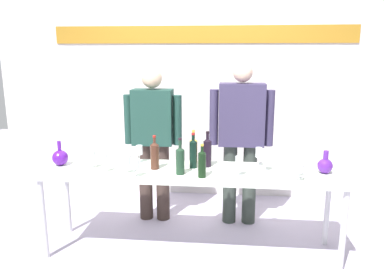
{
  "coord_description": "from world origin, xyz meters",
  "views": [
    {
      "loc": [
        0.31,
        -3.01,
        1.75
      ],
      "look_at": [
        0.0,
        0.15,
        1.05
      ],
      "focal_mm": 34.22,
      "sensor_mm": 36.0,
      "label": 1
    }
  ],
  "objects_px": {
    "presenter_left": "(153,136)",
    "wine_glass_right_1": "(266,159)",
    "decanter_blue_left": "(60,157)",
    "wine_bottle_1": "(207,151)",
    "wine_bottle_2": "(180,159)",
    "wine_glass_left_4": "(139,150)",
    "wine_glass_right_0": "(299,165)",
    "wine_glass_right_3": "(239,162)",
    "presenter_right": "(241,134)",
    "wine_glass_right_2": "(259,153)",
    "display_table": "(190,177)",
    "wine_bottle_5": "(193,149)",
    "wine_glass_right_5": "(300,157)",
    "decanter_blue_right": "(325,165)",
    "wine_glass_left_3": "(91,156)",
    "wine_glass_left_1": "(127,160)",
    "wine_bottle_0": "(155,155)",
    "wine_bottle_3": "(202,163)",
    "wine_glass_left_2": "(135,164)",
    "wine_bottle_4": "(193,152)",
    "wine_glass_left_0": "(104,159)",
    "wine_glass_right_4": "(299,168)"
  },
  "relations": [
    {
      "from": "presenter_left",
      "to": "wine_glass_right_1",
      "type": "xyz_separation_m",
      "value": [
        1.1,
        -0.58,
        -0.05
      ]
    },
    {
      "from": "decanter_blue_left",
      "to": "wine_bottle_1",
      "type": "relative_size",
      "value": 0.71
    },
    {
      "from": "wine_bottle_2",
      "to": "wine_glass_left_4",
      "type": "xyz_separation_m",
      "value": [
        -0.42,
        0.3,
        -0.01
      ]
    },
    {
      "from": "wine_glass_right_0",
      "to": "wine_glass_right_3",
      "type": "bearing_deg",
      "value": -175.82
    },
    {
      "from": "presenter_right",
      "to": "wine_glass_right_2",
      "type": "height_order",
      "value": "presenter_right"
    },
    {
      "from": "decanter_blue_left",
      "to": "wine_bottle_1",
      "type": "height_order",
      "value": "wine_bottle_1"
    },
    {
      "from": "display_table",
      "to": "presenter_right",
      "type": "height_order",
      "value": "presenter_right"
    },
    {
      "from": "decanter_blue_left",
      "to": "wine_glass_right_1",
      "type": "relative_size",
      "value": 1.54
    },
    {
      "from": "wine_bottle_5",
      "to": "wine_glass_right_5",
      "type": "bearing_deg",
      "value": -5.72
    },
    {
      "from": "wine_glass_right_5",
      "to": "wine_glass_right_2",
      "type": "bearing_deg",
      "value": 170.62
    },
    {
      "from": "decanter_blue_right",
      "to": "wine_glass_right_1",
      "type": "relative_size",
      "value": 1.35
    },
    {
      "from": "wine_bottle_1",
      "to": "wine_bottle_2",
      "type": "distance_m",
      "value": 0.32
    },
    {
      "from": "wine_glass_right_0",
      "to": "wine_glass_left_3",
      "type": "bearing_deg",
      "value": 178.38
    },
    {
      "from": "wine_glass_right_3",
      "to": "wine_glass_left_1",
      "type": "bearing_deg",
      "value": -178.73
    },
    {
      "from": "wine_bottle_5",
      "to": "wine_glass_right_1",
      "type": "xyz_separation_m",
      "value": [
        0.64,
        -0.17,
        -0.02
      ]
    },
    {
      "from": "wine_bottle_0",
      "to": "wine_glass_right_5",
      "type": "relative_size",
      "value": 1.99
    },
    {
      "from": "wine_glass_left_1",
      "to": "wine_glass_right_0",
      "type": "height_order",
      "value": "wine_glass_left_1"
    },
    {
      "from": "presenter_right",
      "to": "wine_glass_left_3",
      "type": "bearing_deg",
      "value": -153.57
    },
    {
      "from": "wine_glass_left_1",
      "to": "wine_bottle_1",
      "type": "bearing_deg",
      "value": 20.88
    },
    {
      "from": "decanter_blue_right",
      "to": "presenter_right",
      "type": "distance_m",
      "value": 0.92
    },
    {
      "from": "wine_bottle_3",
      "to": "display_table",
      "type": "bearing_deg",
      "value": 122.89
    },
    {
      "from": "presenter_left",
      "to": "presenter_right",
      "type": "xyz_separation_m",
      "value": [
        0.9,
        0.0,
        0.04
      ]
    },
    {
      "from": "presenter_left",
      "to": "wine_glass_left_2",
      "type": "bearing_deg",
      "value": -88.67
    },
    {
      "from": "decanter_blue_right",
      "to": "wine_bottle_4",
      "type": "distance_m",
      "value": 1.12
    },
    {
      "from": "wine_bottle_3",
      "to": "wine_glass_left_1",
      "type": "height_order",
      "value": "wine_bottle_3"
    },
    {
      "from": "decanter_blue_left",
      "to": "wine_glass_right_3",
      "type": "distance_m",
      "value": 1.6
    },
    {
      "from": "decanter_blue_right",
      "to": "wine_bottle_3",
      "type": "height_order",
      "value": "wine_bottle_3"
    },
    {
      "from": "wine_bottle_3",
      "to": "wine_bottle_2",
      "type": "bearing_deg",
      "value": 162.19
    },
    {
      "from": "wine_bottle_0",
      "to": "wine_glass_left_0",
      "type": "distance_m",
      "value": 0.43
    },
    {
      "from": "wine_bottle_2",
      "to": "wine_glass_left_1",
      "type": "distance_m",
      "value": 0.45
    },
    {
      "from": "wine_glass_left_1",
      "to": "wine_glass_left_4",
      "type": "relative_size",
      "value": 0.94
    },
    {
      "from": "display_table",
      "to": "wine_bottle_5",
      "type": "bearing_deg",
      "value": 88.43
    },
    {
      "from": "presenter_right",
      "to": "wine_glass_right_2",
      "type": "distance_m",
      "value": 0.47
    },
    {
      "from": "wine_bottle_3",
      "to": "wine_glass_right_5",
      "type": "xyz_separation_m",
      "value": [
        0.83,
        0.31,
        -0.02
      ]
    },
    {
      "from": "wine_glass_left_2",
      "to": "wine_glass_right_3",
      "type": "height_order",
      "value": "wine_glass_right_3"
    },
    {
      "from": "decanter_blue_left",
      "to": "wine_glass_left_2",
      "type": "distance_m",
      "value": 0.79
    },
    {
      "from": "wine_glass_right_3",
      "to": "wine_glass_left_3",
      "type": "bearing_deg",
      "value": 176.15
    },
    {
      "from": "wine_bottle_5",
      "to": "wine_glass_left_4",
      "type": "bearing_deg",
      "value": -175.2
    },
    {
      "from": "wine_glass_right_1",
      "to": "wine_glass_right_3",
      "type": "height_order",
      "value": "wine_glass_right_3"
    },
    {
      "from": "presenter_left",
      "to": "wine_glass_right_4",
      "type": "relative_size",
      "value": 10.92
    },
    {
      "from": "decanter_blue_left",
      "to": "wine_glass_right_2",
      "type": "relative_size",
      "value": 1.34
    },
    {
      "from": "wine_bottle_5",
      "to": "wine_bottle_2",
      "type": "bearing_deg",
      "value": -103.05
    },
    {
      "from": "wine_glass_right_0",
      "to": "wine_glass_right_5",
      "type": "xyz_separation_m",
      "value": [
        0.04,
        0.21,
        0.01
      ]
    },
    {
      "from": "wine_glass_right_3",
      "to": "wine_glass_right_4",
      "type": "height_order",
      "value": "wine_glass_right_3"
    },
    {
      "from": "wine_glass_right_3",
      "to": "wine_bottle_2",
      "type": "bearing_deg",
      "value": -179.71
    },
    {
      "from": "wine_glass_left_2",
      "to": "wine_glass_right_3",
      "type": "xyz_separation_m",
      "value": [
        0.84,
        0.11,
        0.01
      ]
    },
    {
      "from": "wine_bottle_4",
      "to": "wine_bottle_3",
      "type": "bearing_deg",
      "value": -68.89
    },
    {
      "from": "wine_glass_left_1",
      "to": "presenter_left",
      "type": "bearing_deg",
      "value": 84.64
    },
    {
      "from": "wine_glass_right_4",
      "to": "wine_bottle_4",
      "type": "bearing_deg",
      "value": 162.26
    },
    {
      "from": "wine_glass_left_1",
      "to": "wine_glass_right_4",
      "type": "distance_m",
      "value": 1.41
    }
  ]
}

